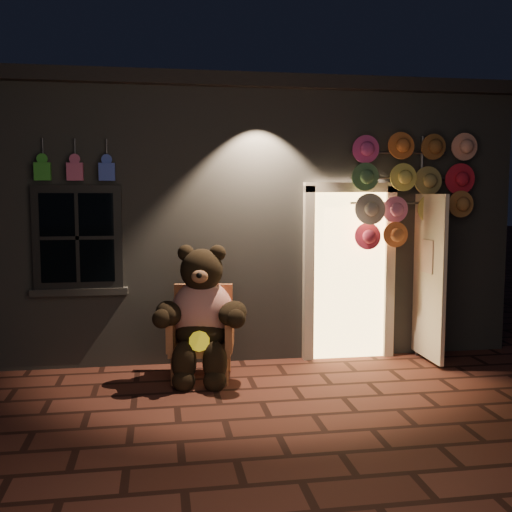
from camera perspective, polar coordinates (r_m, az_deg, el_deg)
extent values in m
plane|color=brown|center=(6.09, 0.56, -13.73)|extent=(60.00, 60.00, 0.00)
cube|color=slate|center=(9.71, -3.47, 3.55)|extent=(7.00, 5.00, 3.30)
cube|color=black|center=(9.79, -3.53, 13.72)|extent=(7.30, 5.30, 0.16)
cube|color=black|center=(7.19, -16.60, 1.69)|extent=(1.00, 0.10, 1.20)
cube|color=black|center=(7.16, -16.63, 1.68)|extent=(0.82, 0.06, 1.02)
cube|color=slate|center=(7.26, -16.45, -3.27)|extent=(1.10, 0.14, 0.08)
cube|color=#FFCD72|center=(7.57, 8.76, -1.73)|extent=(0.92, 0.10, 2.10)
cube|color=beige|center=(7.39, 5.01, -1.88)|extent=(0.12, 0.12, 2.20)
cube|color=beige|center=(7.71, 12.53, -1.67)|extent=(0.12, 0.12, 2.20)
cube|color=beige|center=(7.47, 8.99, 6.47)|extent=(1.16, 0.12, 0.12)
cube|color=beige|center=(7.55, 16.17, -1.92)|extent=(0.05, 0.80, 2.00)
cube|color=green|center=(7.15, -19.66, 7.59)|extent=(0.18, 0.07, 0.20)
cylinder|color=#59595E|center=(7.22, -19.65, 9.56)|extent=(0.02, 0.02, 0.25)
cube|color=#BF4E79|center=(7.10, -16.86, 7.70)|extent=(0.18, 0.07, 0.20)
cylinder|color=#59595E|center=(7.17, -16.85, 9.68)|extent=(0.02, 0.02, 0.25)
cube|color=blue|center=(7.06, -14.02, 7.78)|extent=(0.18, 0.07, 0.20)
cylinder|color=#59595E|center=(7.13, -14.03, 9.77)|extent=(0.02, 0.02, 0.25)
cube|color=#A4683F|center=(6.76, -5.20, -8.64)|extent=(0.76, 0.72, 0.10)
cube|color=#A4683F|center=(6.96, -5.01, -5.39)|extent=(0.67, 0.18, 0.67)
cube|color=#A4683F|center=(6.73, -7.92, -7.06)|extent=(0.17, 0.58, 0.38)
cube|color=#A4683F|center=(6.67, -2.52, -7.13)|extent=(0.17, 0.58, 0.38)
cylinder|color=#A4683F|center=(6.59, -7.92, -10.86)|extent=(0.05, 0.05, 0.30)
cylinder|color=#A4683F|center=(6.54, -2.86, -10.95)|extent=(0.05, 0.05, 0.30)
cylinder|color=#A4683F|center=(7.10, -7.32, -9.63)|extent=(0.05, 0.05, 0.30)
cylinder|color=#A4683F|center=(7.05, -2.64, -9.70)|extent=(0.05, 0.05, 0.30)
ellipsoid|color=red|center=(6.73, -5.12, -5.35)|extent=(0.78, 0.66, 0.73)
ellipsoid|color=black|center=(6.69, -5.17, -7.29)|extent=(0.64, 0.57, 0.34)
sphere|color=black|center=(6.60, -5.20, -1.34)|extent=(0.54, 0.54, 0.47)
sphere|color=black|center=(6.63, -6.69, 0.28)|extent=(0.18, 0.18, 0.18)
sphere|color=black|center=(6.59, -3.69, 0.28)|extent=(0.18, 0.18, 0.18)
ellipsoid|color=#966544|center=(6.39, -5.38, -1.94)|extent=(0.20, 0.16, 0.15)
ellipsoid|color=black|center=(6.54, -8.35, -5.43)|extent=(0.35, 0.52, 0.27)
ellipsoid|color=black|center=(6.48, -2.23, -5.49)|extent=(0.47, 0.55, 0.27)
ellipsoid|color=black|center=(6.48, -6.87, -10.00)|extent=(0.27, 0.27, 0.45)
ellipsoid|color=black|center=(6.44, -3.93, -10.05)|extent=(0.27, 0.27, 0.45)
sphere|color=black|center=(6.47, -6.91, -11.71)|extent=(0.25, 0.25, 0.25)
sphere|color=black|center=(6.44, -3.96, -11.77)|extent=(0.25, 0.25, 0.25)
cylinder|color=yellow|center=(6.40, -5.42, -8.09)|extent=(0.24, 0.13, 0.22)
cylinder|color=#59595E|center=(7.77, 15.32, 0.75)|extent=(0.04, 0.04, 2.76)
cylinder|color=#59595E|center=(7.61, 13.50, 9.55)|extent=(1.23, 0.03, 0.03)
cylinder|color=#59595E|center=(7.60, 13.45, 7.25)|extent=(1.23, 0.03, 0.03)
cylinder|color=#59595E|center=(7.60, 13.39, 4.94)|extent=(1.23, 0.03, 0.03)
cylinder|color=#DC469A|center=(7.40, 10.51, 10.12)|extent=(0.35, 0.11, 0.35)
cylinder|color=orange|center=(7.52, 13.56, 9.99)|extent=(0.35, 0.11, 0.35)
cylinder|color=brown|center=(7.66, 16.51, 9.83)|extent=(0.35, 0.11, 0.35)
cylinder|color=#FFAC93|center=(7.90, 19.03, 9.63)|extent=(0.35, 0.11, 0.35)
cylinder|color=#4F8453|center=(7.36, 10.54, 7.36)|extent=(0.35, 0.11, 0.35)
cylinder|color=#F2E763|center=(7.48, 13.59, 7.27)|extent=(0.35, 0.11, 0.35)
cylinder|color=tan|center=(7.70, 16.24, 7.15)|extent=(0.35, 0.11, 0.35)
cylinder|color=red|center=(7.85, 19.04, 7.04)|extent=(0.35, 0.11, 0.35)
cylinder|color=beige|center=(7.33, 10.56, 4.57)|extent=(0.35, 0.11, 0.35)
cylinder|color=pink|center=(7.53, 13.34, 4.54)|extent=(0.35, 0.11, 0.35)
cylinder|color=#D3C457|center=(7.67, 16.26, 4.49)|extent=(0.35, 0.11, 0.35)
cylinder|color=#C47D3F|center=(7.83, 19.06, 4.42)|extent=(0.35, 0.11, 0.35)
cylinder|color=#D73A5B|center=(7.40, 10.35, 1.81)|extent=(0.35, 0.11, 0.35)
cylinder|color=#D17840|center=(7.52, 13.37, 1.81)|extent=(0.35, 0.11, 0.35)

